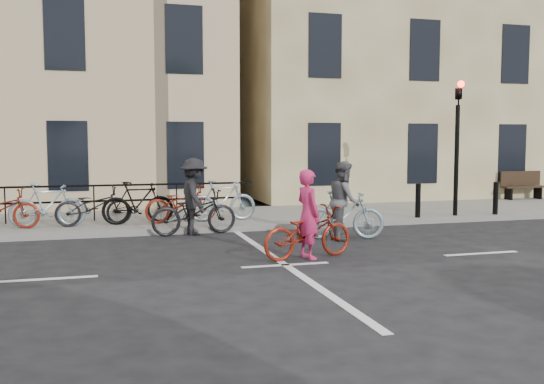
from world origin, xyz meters
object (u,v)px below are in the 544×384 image
object	(u,v)px
cyclist_grey	(344,208)
cyclist_dark	(194,205)
cyclist_pink	(308,228)
bench	(522,184)
traffic_light	(457,131)

from	to	relation	value
cyclist_grey	cyclist_dark	xyz separation A→B (m)	(-3.12, 1.56, 0.00)
cyclist_pink	cyclist_dark	distance (m)	3.78
bench	cyclist_dark	world-z (taller)	cyclist_dark
traffic_light	cyclist_pink	world-z (taller)	traffic_light
cyclist_pink	cyclist_dark	xyz separation A→B (m)	(-1.63, 3.41, 0.13)
cyclist_dark	cyclist_grey	bearing A→B (deg)	-123.46
bench	cyclist_grey	xyz separation A→B (m)	(-8.92, -5.39, 0.03)
cyclist_pink	cyclist_dark	bearing A→B (deg)	12.14
traffic_light	cyclist_pink	bearing A→B (deg)	-145.51
cyclist_pink	traffic_light	bearing A→B (deg)	-68.90
bench	cyclist_pink	world-z (taller)	cyclist_pink
traffic_light	cyclist_dark	size ratio (longest dim) A/B	1.87
traffic_light	cyclist_dark	distance (m)	7.46
bench	cyclist_grey	bearing A→B (deg)	-148.84
bench	traffic_light	bearing A→B (deg)	-144.75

